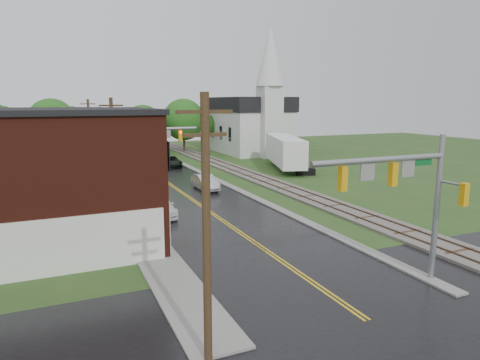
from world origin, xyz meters
TOP-DOWN VIEW (x-y plane):
  - ground at (0.00, 0.00)m, footprint 160.00×160.00m
  - main_road at (0.00, 30.00)m, footprint 10.00×90.00m
  - cross_road at (0.00, 2.00)m, footprint 60.00×9.00m
  - curb_right at (5.40, 35.00)m, footprint 0.80×70.00m
  - sidewalk_left at (-6.20, 25.00)m, footprint 2.40×50.00m
  - brick_building at (-12.48, 15.00)m, footprint 14.30×10.30m
  - yellow_house at (-11.00, 26.00)m, footprint 8.00×7.00m
  - darkred_building at (-10.00, 35.00)m, footprint 7.00×6.00m
  - church at (20.00, 53.74)m, footprint 10.40×18.40m
  - railroad at (10.00, 35.00)m, footprint 3.20×80.00m
  - traffic_signal_near at (3.47, 2.00)m, footprint 7.34×0.30m
  - traffic_signal_far at (-3.47, 27.00)m, footprint 7.34×0.43m
  - utility_pole_a at (-6.80, 0.00)m, footprint 1.80×0.28m
  - utility_pole_b at (-6.80, 22.00)m, footprint 1.80×0.28m
  - utility_pole_c at (-6.80, 44.00)m, footprint 1.80×0.28m
  - tree_left_c at (-13.85, 39.90)m, footprint 6.00×6.00m
  - tree_left_e at (-8.85, 45.90)m, footprint 6.40×6.40m
  - suv_dark at (3.34, 43.44)m, footprint 2.66×5.16m
  - sedan_silver at (2.52, 27.22)m, footprint 1.69×4.62m
  - pickup_white at (-3.91, 19.41)m, footprint 2.13×4.97m
  - semi_trailer at (16.41, 35.69)m, footprint 7.14×13.79m

SIDE VIEW (x-z plane):
  - ground at x=0.00m, z-range 0.00..0.00m
  - main_road at x=0.00m, z-range -0.01..0.01m
  - cross_road at x=0.00m, z-range -0.01..0.01m
  - curb_right at x=5.40m, z-range -0.06..0.06m
  - sidewalk_left at x=-6.20m, z-range -0.06..0.06m
  - railroad at x=10.00m, z-range -0.04..0.26m
  - suv_dark at x=3.34m, z-range 0.00..1.39m
  - pickup_white at x=-3.91m, z-range 0.00..1.43m
  - sedan_silver at x=2.52m, z-range 0.00..1.51m
  - darkred_building at x=-10.00m, z-range 0.00..4.40m
  - semi_trailer at x=16.41m, z-range 0.37..4.56m
  - yellow_house at x=-11.00m, z-range 0.00..6.40m
  - brick_building at x=-12.48m, z-range 0.00..8.30m
  - tree_left_c at x=-13.85m, z-range 0.69..8.34m
  - utility_pole_a at x=-6.80m, z-range 0.22..9.22m
  - utility_pole_b at x=-6.80m, z-range 0.22..9.22m
  - utility_pole_c at x=-6.80m, z-range 0.22..9.22m
  - tree_left_e at x=-8.85m, z-range 0.73..8.89m
  - traffic_signal_near at x=3.47m, z-range 1.37..8.57m
  - traffic_signal_far at x=-3.47m, z-range 1.37..8.57m
  - church at x=20.00m, z-range -4.17..15.83m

